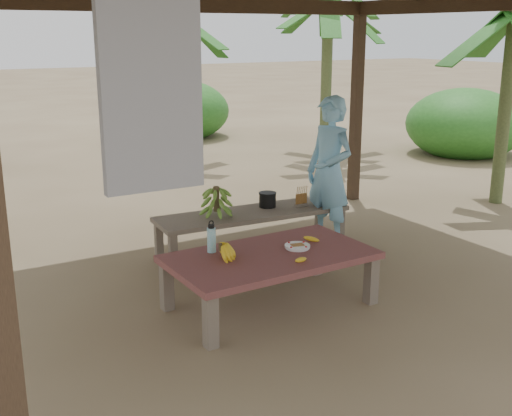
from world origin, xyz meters
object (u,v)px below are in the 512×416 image
work_table (270,261)px  ripe_banana_bunch (220,250)px  woman (329,172)px  water_flask (211,239)px  plate (297,247)px  bench (253,216)px  cooking_pot (268,200)px

work_table → ripe_banana_bunch: ripe_banana_bunch is taller
woman → water_flask: bearing=-75.6°
plate → water_flask: (-0.71, 0.31, 0.10)m
bench → water_flask: size_ratio=7.60×
ripe_banana_bunch → cooking_pot: ripe_banana_bunch is taller
bench → ripe_banana_bunch: bearing=-125.8°
plate → woman: woman is taller
plate → work_table: bearing=179.7°
water_flask → woman: size_ratio=0.17×
work_table → water_flask: water_flask is taller
work_table → plate: bearing=-1.1°
work_table → cooking_pot: cooking_pot is taller
bench → woman: size_ratio=1.30×
work_table → bench: (0.65, 1.42, -0.04)m
plate → ripe_banana_bunch: bearing=171.3°
woman → bench: bearing=-117.7°
work_table → cooking_pot: size_ratio=9.43×
water_flask → work_table: bearing=-36.0°
ripe_banana_bunch → cooking_pot: (1.33, 1.39, -0.04)m
ripe_banana_bunch → water_flask: (0.01, 0.20, 0.05)m
plate → water_flask: water_flask is taller
bench → water_flask: (-1.07, -1.12, 0.23)m
work_table → bench: work_table is taller
bench → ripe_banana_bunch: 1.72m
ripe_banana_bunch → water_flask: size_ratio=0.86×
bench → ripe_banana_bunch: size_ratio=8.88×
plate → woman: (1.20, 1.14, 0.34)m
bench → woman: woman is taller
work_table → woman: size_ratio=1.05×
bench → plate: size_ratio=9.64×
bench → plate: (-0.36, -1.43, 0.12)m
water_flask → cooking_pot: 1.78m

